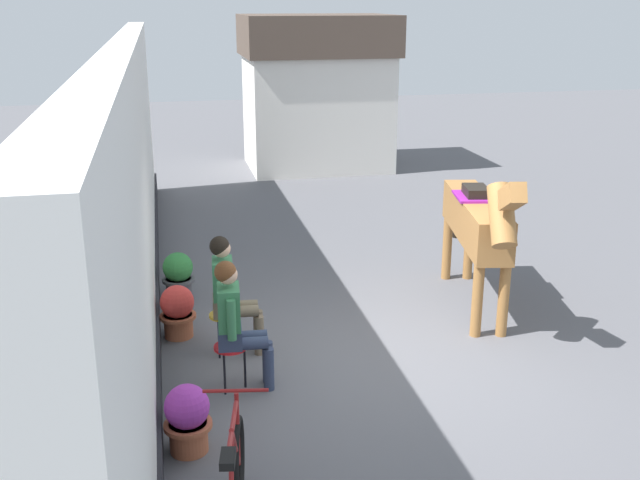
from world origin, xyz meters
name	(u,v)px	position (x,y,z in m)	size (l,w,h in m)	color
ground_plane	(321,269)	(0.00, 3.00, 0.00)	(40.00, 40.00, 0.00)	#56565B
pub_facade_wall	(136,204)	(-2.55, 1.50, 1.54)	(0.34, 14.00, 3.40)	white
distant_cottage	(317,91)	(1.40, 10.07, 1.80)	(3.40, 2.60, 3.50)	silver
seated_visitor_near	(236,319)	(-1.59, -0.32, 0.78)	(0.61, 0.49, 1.39)	red
seated_visitor_far	(229,289)	(-1.58, 0.51, 0.78)	(0.61, 0.49, 1.39)	gold
saddled_horse_center	(478,222)	(1.63, 1.16, 1.16)	(0.84, 2.97, 2.06)	#9E6B38
flower_planter_nearest	(188,417)	(-2.13, -1.37, 0.33)	(0.43, 0.43, 0.64)	#A85638
flower_planter_inner_far	(178,310)	(-2.15, 1.07, 0.33)	(0.43, 0.43, 0.64)	#A85638
flower_planter_farthest	(178,275)	(-2.10, 2.29, 0.33)	(0.43, 0.43, 0.64)	#4C4C51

